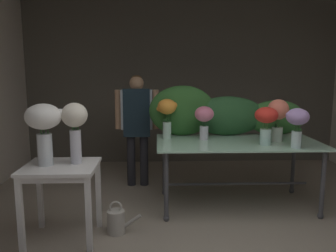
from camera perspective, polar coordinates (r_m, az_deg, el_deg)
ground_plane at (r=4.54m, az=4.15°, el=-12.01°), size 8.53×8.53×0.00m
wall_back at (r=6.17m, az=2.38°, el=7.19°), size 5.60×0.12×2.86m
display_table_glass at (r=4.20m, az=11.45°, el=-3.95°), size 1.93×1.03×0.81m
side_table_white at (r=3.46m, az=-17.37°, el=-7.90°), size 0.69×0.61×0.75m
florist at (r=4.84m, az=-5.18°, el=1.27°), size 0.61×0.24×1.58m
foliage_backdrop at (r=4.49m, az=8.98°, el=1.93°), size 2.04×0.29×0.65m
vase_rosy_stock at (r=4.16m, az=6.05°, el=1.32°), size 0.23×0.23×0.41m
vase_coral_snapdragons at (r=4.22m, az=17.86°, el=1.74°), size 0.27×0.24×0.50m
vase_sunset_ranunculus at (r=4.23m, az=-0.14°, el=2.34°), size 0.26×0.24×0.49m
vase_scarlet_dahlias at (r=4.00m, az=16.01°, el=0.88°), size 0.26×0.26×0.43m
vase_lilac_peonies at (r=3.94m, az=20.75°, el=0.66°), size 0.25×0.24×0.43m
vase_white_roses_tall at (r=3.40m, az=-20.02°, el=0.27°), size 0.36×0.33×0.59m
vase_cream_lisianthus_tall at (r=3.38m, az=-15.28°, el=0.29°), size 0.25×0.25×0.59m
watering_can at (r=3.65m, az=-8.57°, el=-15.42°), size 0.35×0.18×0.34m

